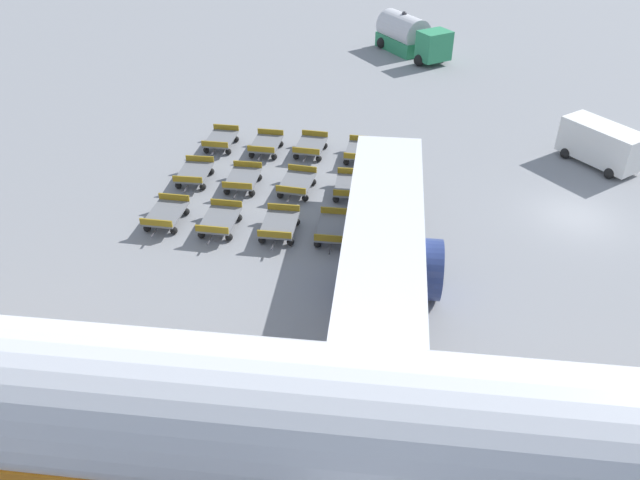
{
  "coord_description": "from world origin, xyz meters",
  "views": [
    {
      "loc": [
        27.31,
        -9.39,
        16.39
      ],
      "look_at": [
        6.76,
        -11.87,
        2.22
      ],
      "focal_mm": 35.0,
      "sensor_mm": 36.0,
      "label": 1
    }
  ],
  "objects_px": {
    "airplane": "(413,437)",
    "baggage_dolly_row_far_col_b": "(350,187)",
    "baggage_dolly_row_near_col_c": "(166,215)",
    "baggage_dolly_row_mid_b_col_a": "(311,146)",
    "baggage_dolly_row_mid_a_col_a": "(266,145)",
    "baggage_dolly_row_mid_a_col_c": "(220,221)",
    "service_van": "(601,144)",
    "baggage_dolly_row_near_col_b": "(194,174)",
    "baggage_dolly_row_mid_b_col_b": "(297,184)",
    "baggage_dolly_row_far_col_a": "(360,152)",
    "fuel_tanker_primary": "(409,37)",
    "baggage_dolly_row_mid_a_col_b": "(243,179)",
    "baggage_dolly_row_near_col_a": "(221,140)",
    "baggage_dolly_row_far_col_c": "(334,229)",
    "baggage_dolly_row_mid_b_col_c": "(279,226)"
  },
  "relations": [
    {
      "from": "service_van",
      "to": "baggage_dolly_row_far_col_a",
      "type": "xyz_separation_m",
      "value": [
        1.04,
        -13.35,
        -0.76
      ]
    },
    {
      "from": "airplane",
      "to": "baggage_dolly_row_mid_b_col_c",
      "type": "distance_m",
      "value": 15.19
    },
    {
      "from": "baggage_dolly_row_mid_b_col_a",
      "to": "baggage_dolly_row_far_col_a",
      "type": "height_order",
      "value": "same"
    },
    {
      "from": "baggage_dolly_row_mid_a_col_c",
      "to": "baggage_dolly_row_mid_b_col_b",
      "type": "distance_m",
      "value": 5.05
    },
    {
      "from": "baggage_dolly_row_mid_a_col_b",
      "to": "baggage_dolly_row_far_col_c",
      "type": "height_order",
      "value": "same"
    },
    {
      "from": "baggage_dolly_row_near_col_a",
      "to": "baggage_dolly_row_far_col_a",
      "type": "xyz_separation_m",
      "value": [
        0.56,
        8.28,
        0.0
      ]
    },
    {
      "from": "service_van",
      "to": "baggage_dolly_row_mid_a_col_c",
      "type": "xyz_separation_m",
      "value": [
        9.16,
        -19.46,
        -0.76
      ]
    },
    {
      "from": "baggage_dolly_row_mid_a_col_a",
      "to": "baggage_dolly_row_far_col_a",
      "type": "bearing_deg",
      "value": 87.51
    },
    {
      "from": "baggage_dolly_row_near_col_b",
      "to": "baggage_dolly_row_far_col_b",
      "type": "xyz_separation_m",
      "value": [
        0.43,
        8.43,
        0.0
      ]
    },
    {
      "from": "baggage_dolly_row_near_col_b",
      "to": "baggage_dolly_row_mid_b_col_b",
      "type": "height_order",
      "value": "same"
    },
    {
      "from": "baggage_dolly_row_near_col_c",
      "to": "baggage_dolly_row_far_col_a",
      "type": "height_order",
      "value": "same"
    },
    {
      "from": "baggage_dolly_row_near_col_c",
      "to": "service_van",
      "type": "bearing_deg",
      "value": 111.92
    },
    {
      "from": "baggage_dolly_row_far_col_c",
      "to": "baggage_dolly_row_mid_b_col_a",
      "type": "bearing_deg",
      "value": -165.27
    },
    {
      "from": "baggage_dolly_row_far_col_a",
      "to": "baggage_dolly_row_far_col_b",
      "type": "height_order",
      "value": "same"
    },
    {
      "from": "service_van",
      "to": "baggage_dolly_row_near_col_b",
      "type": "relative_size",
      "value": 1.47
    },
    {
      "from": "baggage_dolly_row_near_col_b",
      "to": "baggage_dolly_row_mid_b_col_a",
      "type": "height_order",
      "value": "same"
    },
    {
      "from": "baggage_dolly_row_near_col_b",
      "to": "baggage_dolly_row_far_col_c",
      "type": "xyz_separation_m",
      "value": [
        4.52,
        8.0,
        0.0
      ]
    },
    {
      "from": "baggage_dolly_row_mid_a_col_a",
      "to": "baggage_dolly_row_mid_a_col_c",
      "type": "bearing_deg",
      "value": -4.16
    },
    {
      "from": "fuel_tanker_primary",
      "to": "baggage_dolly_row_mid_b_col_a",
      "type": "relative_size",
      "value": 2.27
    },
    {
      "from": "baggage_dolly_row_near_col_a",
      "to": "baggage_dolly_row_far_col_a",
      "type": "distance_m",
      "value": 8.3
    },
    {
      "from": "fuel_tanker_primary",
      "to": "baggage_dolly_row_mid_b_col_b",
      "type": "bearing_deg",
      "value": -13.36
    },
    {
      "from": "airplane",
      "to": "baggage_dolly_row_mid_b_col_b",
      "type": "distance_m",
      "value": 18.87
    },
    {
      "from": "service_van",
      "to": "baggage_dolly_row_near_col_c",
      "type": "distance_m",
      "value": 23.91
    },
    {
      "from": "baggage_dolly_row_far_col_c",
      "to": "baggage_dolly_row_far_col_b",
      "type": "bearing_deg",
      "value": 174.0
    },
    {
      "from": "baggage_dolly_row_near_col_c",
      "to": "baggage_dolly_row_mid_b_col_c",
      "type": "relative_size",
      "value": 1.01
    },
    {
      "from": "baggage_dolly_row_far_col_a",
      "to": "airplane",
      "type": "bearing_deg",
      "value": 7.03
    },
    {
      "from": "baggage_dolly_row_mid_b_col_c",
      "to": "baggage_dolly_row_far_col_c",
      "type": "distance_m",
      "value": 2.58
    },
    {
      "from": "baggage_dolly_row_mid_a_col_b",
      "to": "baggage_dolly_row_mid_b_col_b",
      "type": "height_order",
      "value": "same"
    },
    {
      "from": "airplane",
      "to": "service_van",
      "type": "distance_m",
      "value": 25.34
    },
    {
      "from": "baggage_dolly_row_far_col_c",
      "to": "service_van",
      "type": "bearing_deg",
      "value": 123.41
    },
    {
      "from": "baggage_dolly_row_far_col_b",
      "to": "baggage_dolly_row_far_col_c",
      "type": "height_order",
      "value": "same"
    },
    {
      "from": "baggage_dolly_row_mid_b_col_c",
      "to": "baggage_dolly_row_mid_b_col_a",
      "type": "bearing_deg",
      "value": 177.72
    },
    {
      "from": "baggage_dolly_row_far_col_b",
      "to": "baggage_dolly_row_far_col_c",
      "type": "distance_m",
      "value": 4.11
    },
    {
      "from": "baggage_dolly_row_mid_b_col_b",
      "to": "baggage_dolly_row_near_col_b",
      "type": "bearing_deg",
      "value": -94.44
    },
    {
      "from": "baggage_dolly_row_near_col_c",
      "to": "baggage_dolly_row_mid_b_col_a",
      "type": "height_order",
      "value": "same"
    },
    {
      "from": "baggage_dolly_row_near_col_a",
      "to": "baggage_dolly_row_near_col_c",
      "type": "height_order",
      "value": "same"
    },
    {
      "from": "baggage_dolly_row_near_col_b",
      "to": "baggage_dolly_row_mid_b_col_b",
      "type": "relative_size",
      "value": 0.98
    },
    {
      "from": "service_van",
      "to": "baggage_dolly_row_mid_b_col_c",
      "type": "relative_size",
      "value": 1.47
    },
    {
      "from": "service_van",
      "to": "baggage_dolly_row_far_col_c",
      "type": "distance_m",
      "value": 16.79
    },
    {
      "from": "baggage_dolly_row_mid_a_col_a",
      "to": "baggage_dolly_row_mid_a_col_c",
      "type": "distance_m",
      "value": 8.37
    },
    {
      "from": "fuel_tanker_primary",
      "to": "baggage_dolly_row_mid_a_col_b",
      "type": "xyz_separation_m",
      "value": [
        23.71,
        -8.56,
        -0.87
      ]
    },
    {
      "from": "baggage_dolly_row_mid_a_col_c",
      "to": "baggage_dolly_row_far_col_c",
      "type": "xyz_separation_m",
      "value": [
        0.08,
        5.46,
        0.0
      ]
    },
    {
      "from": "fuel_tanker_primary",
      "to": "baggage_dolly_row_far_col_b",
      "type": "bearing_deg",
      "value": -6.83
    },
    {
      "from": "baggage_dolly_row_near_col_c",
      "to": "baggage_dolly_row_mid_b_col_b",
      "type": "height_order",
      "value": "same"
    },
    {
      "from": "baggage_dolly_row_mid_a_col_c",
      "to": "baggage_dolly_row_mid_b_col_a",
      "type": "height_order",
      "value": "same"
    },
    {
      "from": "baggage_dolly_row_far_col_a",
      "to": "baggage_dolly_row_mid_a_col_b",
      "type": "bearing_deg",
      "value": -56.0
    },
    {
      "from": "baggage_dolly_row_near_col_c",
      "to": "baggage_dolly_row_mid_a_col_b",
      "type": "xyz_separation_m",
      "value": [
        -3.88,
        2.89,
        0.0
      ]
    },
    {
      "from": "baggage_dolly_row_mid_b_col_c",
      "to": "baggage_dolly_row_near_col_a",
      "type": "bearing_deg",
      "value": -150.01
    },
    {
      "from": "airplane",
      "to": "baggage_dolly_row_far_col_b",
      "type": "distance_m",
      "value": 18.22
    },
    {
      "from": "baggage_dolly_row_near_col_b",
      "to": "baggage_dolly_row_mid_a_col_b",
      "type": "height_order",
      "value": "same"
    }
  ]
}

